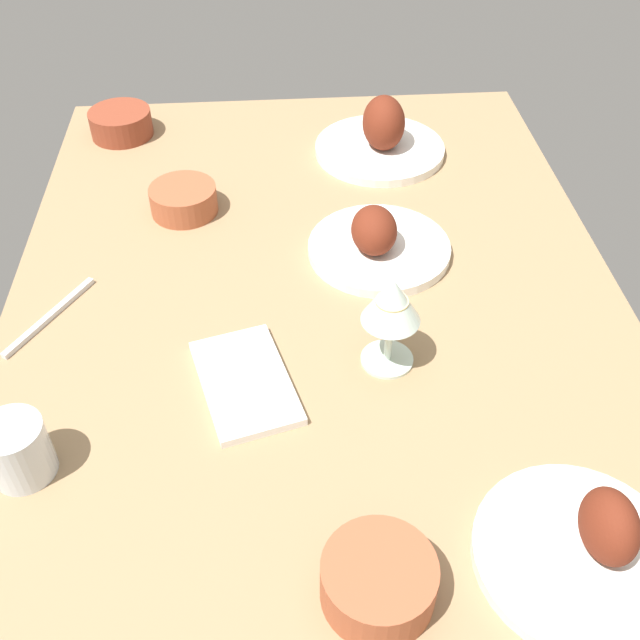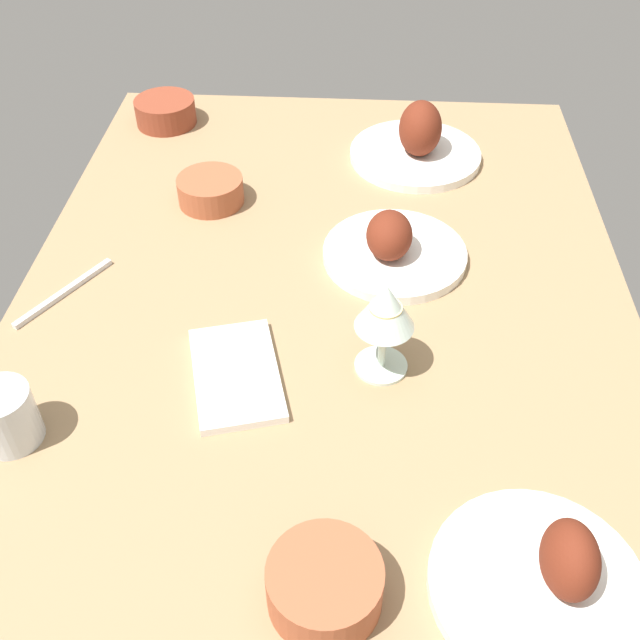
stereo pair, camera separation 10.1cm
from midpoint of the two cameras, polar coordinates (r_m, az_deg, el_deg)
The scene contains 11 objects.
dining_table at distance 103.66cm, azimuth 2.78°, elevation -1.75°, with size 140.00×90.00×4.00cm, color #937551.
plate_far_side at distance 113.94cm, azimuth 8.18°, elevation 5.46°, with size 22.13×22.13×8.44cm.
plate_near_viewer at distance 82.20cm, azimuth 20.73°, elevation -18.41°, with size 22.08×22.08×9.03cm.
plate_center_main at distance 139.22cm, azimuth 9.66°, elevation 13.26°, with size 23.90×23.90×10.97cm.
bowl_soup at distance 76.47cm, azimuth 4.38°, elevation -19.90°, with size 11.56×11.56×5.39cm.
bowl_pasta at distance 126.30cm, azimuth -6.19°, elevation 9.94°, with size 11.07×11.07×4.56cm.
bowl_onions at distance 151.52cm, azimuth -9.95°, elevation 15.60°, with size 11.68×11.68×4.95cm.
wine_glass at distance 91.23cm, azimuth 8.24°, elevation 0.53°, with size 7.60×7.60×14.00cm.
water_tumbler at distance 92.41cm, azimuth -20.31°, elevation -7.18°, with size 7.33×7.33×7.58cm, color silver.
folded_napkin at distance 95.73cm, azimuth -3.51°, elevation -4.34°, with size 17.81×10.80×1.20cm, color white.
spoon_loose at distance 112.29cm, azimuth -16.78°, elevation 1.94°, with size 17.92×0.90×0.80cm, color silver.
Camera 2 is at (73.79, 4.52, 74.84)cm, focal length 41.40 mm.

